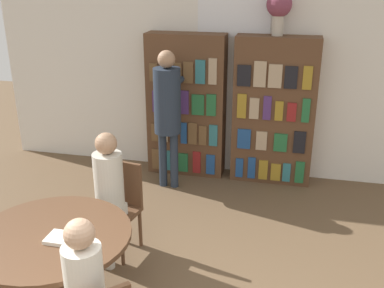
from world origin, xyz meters
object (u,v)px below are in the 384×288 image
(librarian_standing, at_px, (168,106))
(flower_vase, at_px, (279,7))
(bookshelf_right, at_px, (274,112))
(seated_reader_left, at_px, (107,190))
(bookshelf_left, at_px, (186,106))
(reading_table, at_px, (53,246))
(chair_left_side, at_px, (119,203))

(librarian_standing, bearing_deg, flower_vase, 22.61)
(bookshelf_right, height_order, seated_reader_left, bookshelf_right)
(bookshelf_right, bearing_deg, bookshelf_left, -179.99)
(reading_table, height_order, librarian_standing, librarian_standing)
(bookshelf_right, xyz_separation_m, chair_left_side, (-1.33, -1.92, -0.43))
(reading_table, distance_m, librarian_standing, 2.41)
(bookshelf_right, relative_size, seated_reader_left, 1.48)
(flower_vase, distance_m, chair_left_side, 2.87)
(flower_vase, bearing_deg, bookshelf_left, -179.76)
(bookshelf_right, bearing_deg, flower_vase, 167.88)
(bookshelf_left, xyz_separation_m, reading_table, (-0.37, -2.85, -0.33))
(reading_table, bearing_deg, bookshelf_right, 62.36)
(seated_reader_left, distance_m, librarian_standing, 1.64)
(chair_left_side, height_order, seated_reader_left, seated_reader_left)
(bookshelf_left, height_order, flower_vase, flower_vase)
(chair_left_side, bearing_deg, reading_table, 90.00)
(flower_vase, relative_size, librarian_standing, 0.29)
(bookshelf_right, height_order, reading_table, bookshelf_right)
(bookshelf_right, distance_m, reading_table, 3.24)
(flower_vase, distance_m, librarian_standing, 1.72)
(chair_left_side, distance_m, seated_reader_left, 0.29)
(bookshelf_left, distance_m, seated_reader_left, 2.12)
(reading_table, distance_m, chair_left_side, 0.95)
(flower_vase, relative_size, seated_reader_left, 0.40)
(bookshelf_right, xyz_separation_m, flower_vase, (-0.02, 0.00, 1.25))
(chair_left_side, bearing_deg, bookshelf_left, -86.15)
(flower_vase, xyz_separation_m, seated_reader_left, (-1.34, -2.10, -1.46))
(seated_reader_left, height_order, librarian_standing, librarian_standing)
(reading_table, relative_size, chair_left_side, 1.38)
(reading_table, distance_m, seated_reader_left, 0.78)
(reading_table, relative_size, seated_reader_left, 0.98)
(chair_left_side, bearing_deg, seated_reader_left, 90.00)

